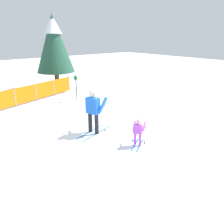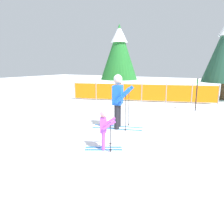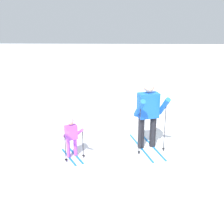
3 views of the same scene
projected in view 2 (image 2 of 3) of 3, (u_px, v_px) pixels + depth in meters
name	position (u px, v px, depth m)	size (l,w,h in m)	color
ground_plane	(127.00, 127.00, 7.62)	(60.00, 60.00, 0.00)	white
skier_adult	(119.00, 97.00, 7.30)	(1.76, 0.94, 1.82)	#1966B2
skier_child	(104.00, 127.00, 5.54)	(0.94, 0.68, 1.02)	#1966B2
safety_fence	(142.00, 92.00, 12.70)	(8.01, 2.51, 1.10)	gray
conifer_far	(119.00, 51.00, 15.80)	(2.68, 2.68, 4.98)	#4C3823
trail_marker	(197.00, 91.00, 10.15)	(0.10, 0.27, 1.52)	black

